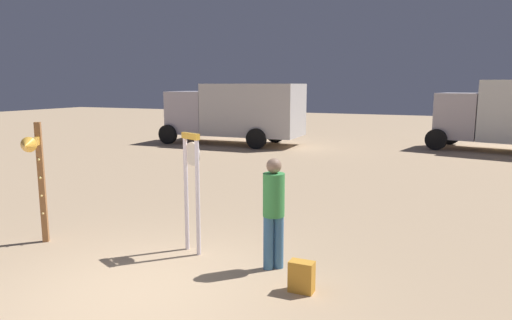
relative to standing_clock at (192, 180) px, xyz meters
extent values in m
plane|color=tan|center=(0.09, -1.74, -1.23)|extent=(80.00, 80.00, 0.00)
cylinder|color=white|center=(-0.16, 0.07, -0.28)|extent=(0.07, 0.07, 1.91)
cylinder|color=white|center=(0.15, -0.08, -0.28)|extent=(0.07, 0.07, 1.91)
cube|color=gold|center=(0.00, -0.01, 0.73)|extent=(0.42, 0.25, 0.10)
cylinder|color=#EFE2CF|center=(0.01, 0.02, 0.44)|extent=(0.37, 0.20, 0.39)
cube|color=black|center=(0.02, 0.04, 0.44)|extent=(0.08, 0.04, 0.08)
cube|color=black|center=(0.02, 0.04, 0.44)|extent=(0.09, 0.05, 0.14)
cube|color=#9F683C|center=(-2.70, -0.63, -0.16)|extent=(0.14, 0.14, 2.15)
cube|color=gold|center=(-2.51, -0.90, 0.60)|extent=(0.38, 0.50, 0.14)
cone|color=gold|center=(-2.29, -1.22, 0.60)|extent=(0.33, 0.32, 0.25)
sphere|color=#F8D984|center=(-2.65, -0.69, -0.70)|extent=(0.04, 0.04, 0.04)
sphere|color=#F9DD80|center=(-2.65, -0.69, -0.37)|extent=(0.04, 0.04, 0.04)
sphere|color=#EFE585|center=(-2.65, -0.69, -0.05)|extent=(0.04, 0.04, 0.04)
sphere|color=#FFE882|center=(-2.65, -0.69, 0.27)|extent=(0.04, 0.04, 0.04)
sphere|color=#FFF189|center=(-2.65, -0.69, 0.59)|extent=(0.04, 0.04, 0.04)
cylinder|color=teal|center=(1.56, -0.06, -0.82)|extent=(0.16, 0.16, 0.83)
cylinder|color=teal|center=(1.44, -0.17, -0.82)|extent=(0.16, 0.16, 0.83)
cylinder|color=#3C954A|center=(1.50, -0.12, -0.08)|extent=(0.33, 0.33, 0.66)
sphere|color=#93735C|center=(1.50, -0.12, 0.36)|extent=(0.23, 0.23, 0.23)
cube|color=orange|center=(2.15, -0.72, -1.02)|extent=(0.33, 0.20, 0.43)
cube|color=#C88925|center=(2.15, -0.61, -1.08)|extent=(0.23, 0.04, 0.19)
cube|color=silver|center=(-4.85, 13.23, 0.41)|extent=(4.45, 2.47, 2.38)
cube|color=#C0B7C3|center=(-8.04, 13.17, 0.22)|extent=(1.93, 2.30, 2.01)
cube|color=black|center=(-8.99, 13.15, 0.63)|extent=(0.07, 1.90, 0.89)
cylinder|color=black|center=(-8.77, 14.36, -0.78)|extent=(0.90, 0.27, 0.90)
cylinder|color=black|center=(-8.72, 11.94, -0.78)|extent=(0.90, 0.27, 0.90)
cylinder|color=black|center=(-4.21, 14.45, -0.78)|extent=(0.90, 0.27, 0.90)
cylinder|color=black|center=(-4.16, 12.04, -0.78)|extent=(0.90, 0.27, 0.90)
cube|color=#BFB5BA|center=(3.92, 15.86, 0.21)|extent=(2.13, 2.49, 1.98)
cube|color=black|center=(3.08, 16.05, 0.60)|extent=(0.42, 1.80, 0.87)
cylinder|color=black|center=(3.56, 17.14, -0.78)|extent=(0.93, 0.44, 0.90)
cylinder|color=black|center=(3.06, 14.86, -0.78)|extent=(0.93, 0.44, 0.90)
camera|label=1|loc=(3.99, -6.41, 1.55)|focal=32.55mm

